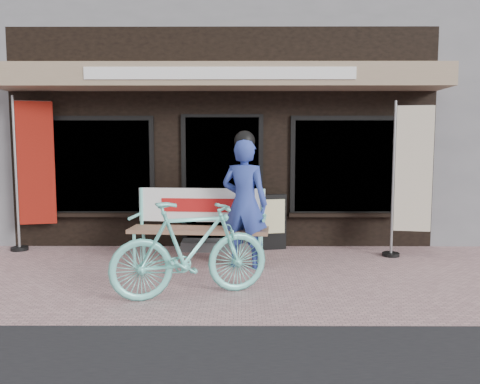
{
  "coord_description": "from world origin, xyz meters",
  "views": [
    {
      "loc": [
        0.32,
        -5.75,
        1.7
      ],
      "look_at": [
        0.3,
        0.7,
        1.05
      ],
      "focal_mm": 35.0,
      "sensor_mm": 36.0,
      "label": 1
    }
  ],
  "objects_px": {
    "nobori_cream": "(410,177)",
    "menu_stand": "(272,221)",
    "nobori_red": "(33,171)",
    "bench": "(200,220)",
    "bicycle": "(191,249)",
    "person": "(245,201)"
  },
  "relations": [
    {
      "from": "bicycle",
      "to": "nobori_red",
      "type": "height_order",
      "value": "nobori_red"
    },
    {
      "from": "menu_stand",
      "to": "bench",
      "type": "bearing_deg",
      "value": -154.4
    },
    {
      "from": "menu_stand",
      "to": "bicycle",
      "type": "bearing_deg",
      "value": -126.15
    },
    {
      "from": "person",
      "to": "bicycle",
      "type": "bearing_deg",
      "value": -95.83
    },
    {
      "from": "person",
      "to": "menu_stand",
      "type": "xyz_separation_m",
      "value": [
        0.46,
        1.1,
        -0.47
      ]
    },
    {
      "from": "bicycle",
      "to": "menu_stand",
      "type": "xyz_separation_m",
      "value": [
        1.07,
        2.38,
        -0.08
      ]
    },
    {
      "from": "bench",
      "to": "menu_stand",
      "type": "xyz_separation_m",
      "value": [
        1.1,
        0.85,
        -0.17
      ]
    },
    {
      "from": "bench",
      "to": "person",
      "type": "xyz_separation_m",
      "value": [
        0.64,
        -0.25,
        0.3
      ]
    },
    {
      "from": "bench",
      "to": "nobori_red",
      "type": "bearing_deg",
      "value": 168.62
    },
    {
      "from": "person",
      "to": "bicycle",
      "type": "distance_m",
      "value": 1.47
    },
    {
      "from": "bench",
      "to": "bicycle",
      "type": "bearing_deg",
      "value": -83.64
    },
    {
      "from": "bench",
      "to": "person",
      "type": "distance_m",
      "value": 0.75
    },
    {
      "from": "nobori_cream",
      "to": "menu_stand",
      "type": "height_order",
      "value": "nobori_cream"
    },
    {
      "from": "bicycle",
      "to": "nobori_red",
      "type": "relative_size",
      "value": 0.73
    },
    {
      "from": "nobori_red",
      "to": "menu_stand",
      "type": "bearing_deg",
      "value": -13.06
    },
    {
      "from": "person",
      "to": "menu_stand",
      "type": "distance_m",
      "value": 1.28
    },
    {
      "from": "bench",
      "to": "nobori_cream",
      "type": "height_order",
      "value": "nobori_cream"
    },
    {
      "from": "bicycle",
      "to": "menu_stand",
      "type": "bearing_deg",
      "value": -43.3
    },
    {
      "from": "person",
      "to": "bicycle",
      "type": "relative_size",
      "value": 1.05
    },
    {
      "from": "menu_stand",
      "to": "nobori_red",
      "type": "bearing_deg",
      "value": 168.45
    },
    {
      "from": "bench",
      "to": "nobori_red",
      "type": "height_order",
      "value": "nobori_red"
    },
    {
      "from": "nobori_red",
      "to": "nobori_cream",
      "type": "relative_size",
      "value": 1.05
    }
  ]
}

